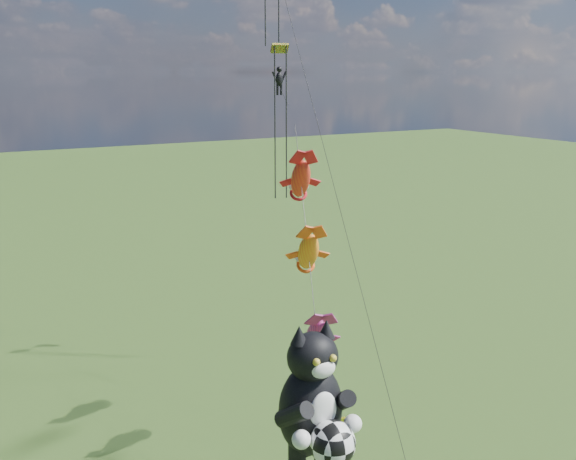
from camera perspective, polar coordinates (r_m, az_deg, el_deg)
cat_kite_rig at (r=19.75m, az=2.40°, el=-15.24°), size 2.31×4.08×11.67m
fish_windsock_rig at (r=29.11m, az=2.20°, el=-5.61°), size 6.29×14.76×16.07m
parafoil_rig at (r=40.08m, az=-0.62°, el=14.57°), size 2.41×17.53×28.22m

